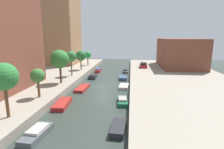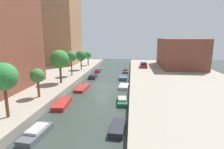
{
  "view_description": "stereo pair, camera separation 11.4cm",
  "coord_description": "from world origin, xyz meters",
  "px_view_note": "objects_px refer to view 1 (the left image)",
  "views": [
    {
      "loc": [
        5.05,
        -31.42,
        8.95
      ],
      "look_at": [
        1.39,
        3.08,
        1.62
      ],
      "focal_mm": 28.75,
      "sensor_mm": 36.0,
      "label": 1
    },
    {
      "loc": [
        5.16,
        -31.41,
        8.95
      ],
      "look_at": [
        1.39,
        3.08,
        1.62
      ],
      "focal_mm": 28.75,
      "sensor_mm": 36.0,
      "label": 2
    }
  ],
  "objects_px": {
    "street_tree_4": "(81,56)",
    "moored_boat_left_3": "(93,77)",
    "street_tree_0": "(4,77)",
    "parked_car": "(143,65)",
    "moored_boat_right_2": "(124,87)",
    "street_tree_1": "(38,76)",
    "moored_boat_right_4": "(125,71)",
    "moored_boat_left_2": "(82,88)",
    "moored_boat_left_0": "(37,133)",
    "street_tree_5": "(88,55)",
    "moored_boat_right_1": "(123,101)",
    "street_tree_2": "(60,59)",
    "moored_boat_left_1": "(62,104)",
    "moored_boat_left_4": "(98,70)",
    "moored_boat_right_0": "(118,128)",
    "street_tree_3": "(71,57)",
    "moored_boat_right_3": "(123,78)",
    "apartment_tower_far": "(59,21)",
    "low_block_right": "(180,53)"
  },
  "relations": [
    {
      "from": "apartment_tower_far",
      "to": "moored_boat_right_0",
      "type": "relative_size",
      "value": 7.73
    },
    {
      "from": "street_tree_4",
      "to": "moored_boat_right_2",
      "type": "height_order",
      "value": "street_tree_4"
    },
    {
      "from": "moored_boat_left_2",
      "to": "moored_boat_left_3",
      "type": "distance_m",
      "value": 8.72
    },
    {
      "from": "street_tree_2",
      "to": "moored_boat_left_4",
      "type": "relative_size",
      "value": 1.53
    },
    {
      "from": "moored_boat_left_1",
      "to": "moored_boat_left_2",
      "type": "height_order",
      "value": "moored_boat_left_1"
    },
    {
      "from": "street_tree_5",
      "to": "parked_car",
      "type": "relative_size",
      "value": 0.97
    },
    {
      "from": "moored_boat_left_3",
      "to": "moored_boat_right_1",
      "type": "xyz_separation_m",
      "value": [
        7.31,
        -14.65,
        -0.0
      ]
    },
    {
      "from": "moored_boat_left_2",
      "to": "parked_car",
      "type": "bearing_deg",
      "value": 57.7
    },
    {
      "from": "moored_boat_right_4",
      "to": "apartment_tower_far",
      "type": "bearing_deg",
      "value": 160.49
    },
    {
      "from": "parked_car",
      "to": "moored_boat_right_1",
      "type": "height_order",
      "value": "parked_car"
    },
    {
      "from": "parked_car",
      "to": "moored_boat_left_2",
      "type": "distance_m",
      "value": 21.71
    },
    {
      "from": "street_tree_4",
      "to": "moored_boat_left_0",
      "type": "bearing_deg",
      "value": -82.41
    },
    {
      "from": "moored_boat_right_2",
      "to": "street_tree_4",
      "type": "bearing_deg",
      "value": 133.21
    },
    {
      "from": "moored_boat_left_3",
      "to": "moored_boat_right_3",
      "type": "height_order",
      "value": "moored_boat_left_3"
    },
    {
      "from": "low_block_right",
      "to": "moored_boat_right_3",
      "type": "xyz_separation_m",
      "value": [
        -14.55,
        -12.38,
        -4.41
      ]
    },
    {
      "from": "parked_car",
      "to": "moored_boat_left_3",
      "type": "distance_m",
      "value": 15.12
    },
    {
      "from": "street_tree_4",
      "to": "moored_boat_left_3",
      "type": "bearing_deg",
      "value": -50.44
    },
    {
      "from": "street_tree_0",
      "to": "street_tree_3",
      "type": "bearing_deg",
      "value": 90.0
    },
    {
      "from": "low_block_right",
      "to": "moored_boat_left_2",
      "type": "height_order",
      "value": "low_block_right"
    },
    {
      "from": "street_tree_1",
      "to": "moored_boat_right_2",
      "type": "height_order",
      "value": "street_tree_1"
    },
    {
      "from": "parked_car",
      "to": "moored_boat_right_4",
      "type": "height_order",
      "value": "parked_car"
    },
    {
      "from": "apartment_tower_far",
      "to": "low_block_right",
      "type": "distance_m",
      "value": 35.24
    },
    {
      "from": "moored_boat_left_0",
      "to": "street_tree_5",
      "type": "bearing_deg",
      "value": 96.1
    },
    {
      "from": "moored_boat_left_0",
      "to": "street_tree_4",
      "type": "bearing_deg",
      "value": 97.59
    },
    {
      "from": "moored_boat_left_1",
      "to": "moored_boat_left_4",
      "type": "distance_m",
      "value": 23.96
    },
    {
      "from": "street_tree_0",
      "to": "street_tree_2",
      "type": "bearing_deg",
      "value": 90.0
    },
    {
      "from": "moored_boat_right_1",
      "to": "moored_boat_right_4",
      "type": "bearing_deg",
      "value": 90.86
    },
    {
      "from": "street_tree_3",
      "to": "moored_boat_right_4",
      "type": "xyz_separation_m",
      "value": [
        10.81,
        10.1,
        -4.68
      ]
    },
    {
      "from": "street_tree_3",
      "to": "moored_boat_left_0",
      "type": "distance_m",
      "value": 22.22
    },
    {
      "from": "street_tree_5",
      "to": "moored_boat_left_3",
      "type": "height_order",
      "value": "street_tree_5"
    },
    {
      "from": "moored_boat_left_0",
      "to": "moored_boat_right_2",
      "type": "xyz_separation_m",
      "value": [
        7.2,
        16.82,
        -0.1
      ]
    },
    {
      "from": "street_tree_2",
      "to": "moored_boat_right_2",
      "type": "height_order",
      "value": "street_tree_2"
    },
    {
      "from": "moored_boat_left_0",
      "to": "moored_boat_right_1",
      "type": "relative_size",
      "value": 1.12
    },
    {
      "from": "street_tree_2",
      "to": "moored_boat_left_1",
      "type": "distance_m",
      "value": 9.96
    },
    {
      "from": "moored_boat_left_2",
      "to": "moored_boat_right_2",
      "type": "bearing_deg",
      "value": 13.02
    },
    {
      "from": "moored_boat_right_2",
      "to": "moored_boat_left_1",
      "type": "bearing_deg",
      "value": -129.5
    },
    {
      "from": "moored_boat_right_2",
      "to": "moored_boat_right_0",
      "type": "bearing_deg",
      "value": -89.7
    },
    {
      "from": "street_tree_1",
      "to": "moored_boat_right_3",
      "type": "height_order",
      "value": "street_tree_1"
    },
    {
      "from": "moored_boat_right_0",
      "to": "moored_boat_right_3",
      "type": "xyz_separation_m",
      "value": [
        -0.5,
        21.54,
        0.0
      ]
    },
    {
      "from": "parked_car",
      "to": "moored_boat_left_3",
      "type": "bearing_deg",
      "value": -140.45
    },
    {
      "from": "moored_boat_left_4",
      "to": "moored_boat_right_0",
      "type": "relative_size",
      "value": 1.16
    },
    {
      "from": "street_tree_0",
      "to": "parked_car",
      "type": "relative_size",
      "value": 1.37
    },
    {
      "from": "moored_boat_left_2",
      "to": "moored_boat_left_4",
      "type": "distance_m",
      "value": 16.26
    },
    {
      "from": "moored_boat_right_2",
      "to": "moored_boat_left_3",
      "type": "bearing_deg",
      "value": 135.39
    },
    {
      "from": "street_tree_2",
      "to": "street_tree_3",
      "type": "bearing_deg",
      "value": 90.0
    },
    {
      "from": "moored_boat_right_3",
      "to": "moored_boat_right_4",
      "type": "xyz_separation_m",
      "value": [
        0.24,
        8.16,
        0.0
      ]
    },
    {
      "from": "moored_boat_left_0",
      "to": "moored_boat_right_3",
      "type": "distance_m",
      "value": 24.29
    },
    {
      "from": "street_tree_3",
      "to": "moored_boat_right_0",
      "type": "height_order",
      "value": "street_tree_3"
    },
    {
      "from": "street_tree_0",
      "to": "street_tree_2",
      "type": "xyz_separation_m",
      "value": [
        -0.0,
        13.89,
        -0.0
      ]
    },
    {
      "from": "street_tree_3",
      "to": "moored_boat_left_1",
      "type": "height_order",
      "value": "street_tree_3"
    }
  ]
}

